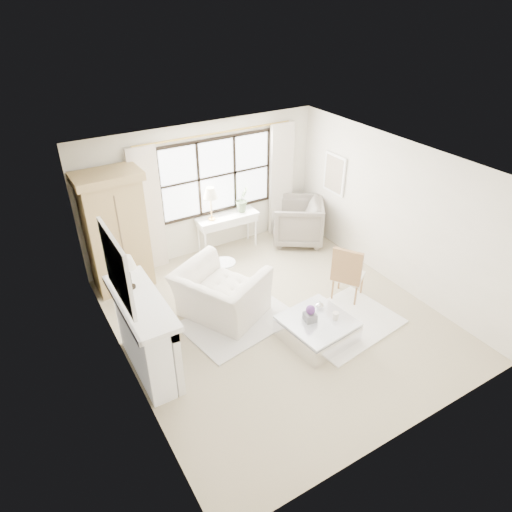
% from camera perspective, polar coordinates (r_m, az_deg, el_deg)
% --- Properties ---
extents(floor, '(5.50, 5.50, 0.00)m').
position_cam_1_polar(floor, '(7.87, 2.64, -7.77)').
color(floor, tan).
rests_on(floor, ground).
extents(ceiling, '(5.50, 5.50, 0.00)m').
position_cam_1_polar(ceiling, '(6.51, 3.22, 11.01)').
color(ceiling, white).
rests_on(ceiling, ground).
extents(wall_back, '(5.00, 0.00, 5.00)m').
position_cam_1_polar(wall_back, '(9.26, -6.59, 8.18)').
color(wall_back, silver).
rests_on(wall_back, ground).
extents(wall_front, '(5.00, 0.00, 5.00)m').
position_cam_1_polar(wall_front, '(5.49, 19.25, -11.96)').
color(wall_front, white).
rests_on(wall_front, ground).
extents(wall_left, '(0.00, 5.50, 5.50)m').
position_cam_1_polar(wall_left, '(6.28, -16.62, -5.27)').
color(wall_left, silver).
rests_on(wall_left, ground).
extents(wall_right, '(0.00, 5.50, 5.50)m').
position_cam_1_polar(wall_right, '(8.59, 17.03, 5.05)').
color(wall_right, silver).
rests_on(wall_right, ground).
extents(window_pane, '(2.40, 0.02, 1.50)m').
position_cam_1_polar(window_pane, '(9.26, -4.93, 9.96)').
color(window_pane, white).
rests_on(window_pane, wall_back).
extents(window_frame, '(2.50, 0.04, 1.50)m').
position_cam_1_polar(window_frame, '(9.25, -4.90, 9.94)').
color(window_frame, black).
rests_on(window_frame, wall_back).
extents(curtain_rod, '(3.30, 0.04, 0.04)m').
position_cam_1_polar(curtain_rod, '(8.93, -5.01, 15.04)').
color(curtain_rod, '#AE8B3C').
rests_on(curtain_rod, wall_back).
extents(curtain_left, '(0.55, 0.10, 2.47)m').
position_cam_1_polar(curtain_left, '(8.84, -13.34, 5.54)').
color(curtain_left, beige).
rests_on(curtain_left, ground).
extents(curtain_right, '(0.55, 0.10, 2.47)m').
position_cam_1_polar(curtain_right, '(10.03, 3.16, 9.49)').
color(curtain_right, beige).
rests_on(curtain_right, ground).
extents(fireplace, '(0.58, 1.66, 1.26)m').
position_cam_1_polar(fireplace, '(6.74, -13.87, -9.53)').
color(fireplace, white).
rests_on(fireplace, ground).
extents(mirror_frame, '(0.05, 1.15, 0.95)m').
position_cam_1_polar(mirror_frame, '(6.01, -17.04, -1.42)').
color(mirror_frame, white).
rests_on(mirror_frame, wall_left).
extents(mirror_glass, '(0.02, 1.00, 0.80)m').
position_cam_1_polar(mirror_glass, '(6.02, -16.77, -1.35)').
color(mirror_glass, silver).
rests_on(mirror_glass, wall_left).
extents(art_frame, '(0.04, 0.62, 0.82)m').
position_cam_1_polar(art_frame, '(9.59, 9.80, 10.07)').
color(art_frame, white).
rests_on(art_frame, wall_right).
extents(art_canvas, '(0.01, 0.52, 0.72)m').
position_cam_1_polar(art_canvas, '(9.58, 9.70, 10.05)').
color(art_canvas, '#BBAA90').
rests_on(art_canvas, wall_right).
extents(mantel_lamp, '(0.22, 0.22, 0.51)m').
position_cam_1_polar(mantel_lamp, '(6.42, -15.76, -0.94)').
color(mantel_lamp, black).
rests_on(mantel_lamp, fireplace).
extents(armoire, '(1.13, 0.72, 2.24)m').
position_cam_1_polar(armoire, '(8.44, -17.08, 2.94)').
color(armoire, tan).
rests_on(armoire, floor).
extents(console_table, '(1.31, 0.48, 0.80)m').
position_cam_1_polar(console_table, '(9.62, -3.57, 2.97)').
color(console_table, white).
rests_on(console_table, floor).
extents(console_lamp, '(0.28, 0.28, 0.69)m').
position_cam_1_polar(console_lamp, '(9.05, -5.72, 7.72)').
color(console_lamp, gold).
rests_on(console_lamp, console_table).
extents(orchid_plant, '(0.37, 0.35, 0.53)m').
position_cam_1_polar(orchid_plant, '(9.49, -1.72, 7.10)').
color(orchid_plant, '#5F764E').
rests_on(orchid_plant, console_table).
extents(side_table, '(0.40, 0.40, 0.51)m').
position_cam_1_polar(side_table, '(8.50, -3.89, -1.74)').
color(side_table, white).
rests_on(side_table, floor).
extents(rug_left, '(1.97, 1.55, 0.03)m').
position_cam_1_polar(rug_left, '(7.79, -2.18, -8.08)').
color(rug_left, silver).
rests_on(rug_left, floor).
extents(rug_right, '(1.88, 1.51, 0.03)m').
position_cam_1_polar(rug_right, '(7.89, 11.08, -8.17)').
color(rug_right, white).
rests_on(rug_right, floor).
extents(club_armchair, '(1.68, 1.75, 0.89)m').
position_cam_1_polar(club_armchair, '(7.70, -4.44, -4.69)').
color(club_armchair, silver).
rests_on(club_armchair, floor).
extents(wingback_chair, '(1.45, 1.44, 0.96)m').
position_cam_1_polar(wingback_chair, '(9.92, 5.23, 4.35)').
color(wingback_chair, gray).
rests_on(wingback_chair, floor).
extents(french_chair, '(0.67, 0.66, 1.08)m').
position_cam_1_polar(french_chair, '(8.30, 11.35, -3.41)').
color(french_chair, '#A97746').
rests_on(french_chair, floor).
extents(coffee_table, '(1.11, 1.11, 0.38)m').
position_cam_1_polar(coffee_table, '(7.41, 7.63, -9.10)').
color(coffee_table, white).
rests_on(coffee_table, floor).
extents(planter_box, '(0.21, 0.21, 0.13)m').
position_cam_1_polar(planter_box, '(7.22, 6.77, -7.59)').
color(planter_box, slate).
rests_on(planter_box, coffee_table).
extents(planter_flowers, '(0.15, 0.15, 0.15)m').
position_cam_1_polar(planter_flowers, '(7.13, 6.84, -6.70)').
color(planter_flowers, '#5A2D72').
rests_on(planter_flowers, planter_box).
extents(pillar_candle, '(0.10, 0.10, 0.12)m').
position_cam_1_polar(pillar_candle, '(7.32, 9.90, -7.35)').
color(pillar_candle, silver).
rests_on(pillar_candle, coffee_table).
extents(coffee_vase, '(0.14, 0.14, 0.14)m').
position_cam_1_polar(coffee_vase, '(7.49, 7.96, -6.05)').
color(coffee_vase, silver).
rests_on(coffee_vase, coffee_table).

